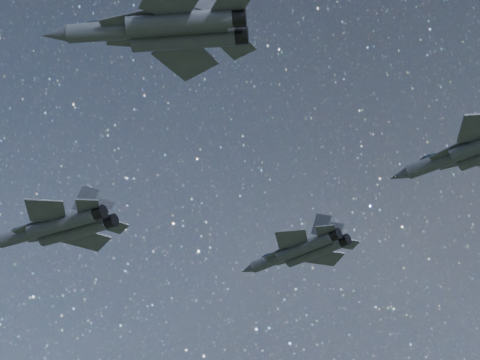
% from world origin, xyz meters
% --- Properties ---
extents(jet_lead, '(17.53, 12.42, 4.45)m').
position_xyz_m(jet_lead, '(-20.76, 1.02, 155.58)').
color(jet_lead, '#2F313A').
extents(jet_left, '(15.39, 10.33, 3.89)m').
position_xyz_m(jet_left, '(1.06, 16.36, 155.62)').
color(jet_left, '#2F313A').
extents(jet_right, '(15.41, 10.34, 3.90)m').
position_xyz_m(jet_right, '(4.31, -21.50, 154.21)').
color(jet_right, '#2F313A').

